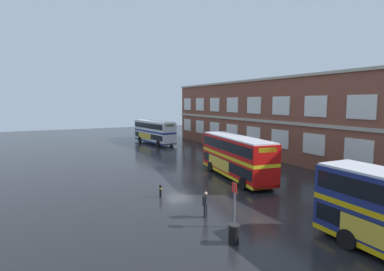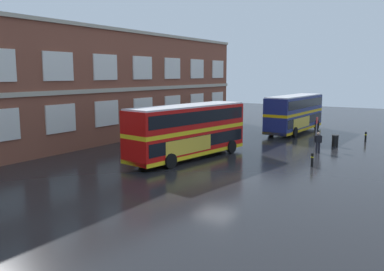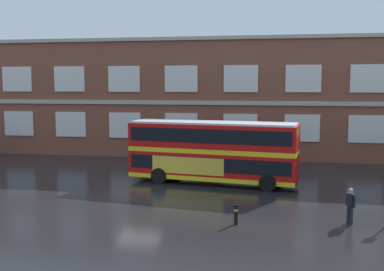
{
  "view_description": "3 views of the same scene",
  "coord_description": "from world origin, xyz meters",
  "px_view_note": "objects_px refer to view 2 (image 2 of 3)",
  "views": [
    {
      "loc": [
        27.5,
        -12.64,
        7.44
      ],
      "look_at": [
        0.54,
        1.27,
        4.04
      ],
      "focal_mm": 28.13,
      "sensor_mm": 36.0,
      "label": 1
    },
    {
      "loc": [
        -21.68,
        -12.07,
        6.39
      ],
      "look_at": [
        2.12,
        3.11,
        2.08
      ],
      "focal_mm": 37.91,
      "sensor_mm": 36.0,
      "label": 2
    },
    {
      "loc": [
        7.63,
        -25.3,
        6.53
      ],
      "look_at": [
        3.04,
        0.53,
        3.59
      ],
      "focal_mm": 43.17,
      "sensor_mm": 36.0,
      "label": 3
    }
  ],
  "objects_px": {
    "waiting_passenger": "(318,142)",
    "bus_stand_flag": "(316,129)",
    "safety_bollard_west": "(312,160)",
    "safety_bollard_east": "(366,137)",
    "double_decker_far": "(295,113)",
    "station_litter_bin": "(335,141)",
    "double_decker_middle": "(188,130)"
  },
  "relations": [
    {
      "from": "double_decker_far",
      "to": "safety_bollard_east",
      "type": "distance_m",
      "value": 8.27
    },
    {
      "from": "safety_bollard_west",
      "to": "bus_stand_flag",
      "type": "bearing_deg",
      "value": 13.82
    },
    {
      "from": "bus_stand_flag",
      "to": "waiting_passenger",
      "type": "bearing_deg",
      "value": -160.4
    },
    {
      "from": "double_decker_middle",
      "to": "safety_bollard_east",
      "type": "xyz_separation_m",
      "value": [
        15.43,
        -10.04,
        -1.66
      ]
    },
    {
      "from": "double_decker_middle",
      "to": "safety_bollard_east",
      "type": "distance_m",
      "value": 18.49
    },
    {
      "from": "safety_bollard_west",
      "to": "double_decker_far",
      "type": "bearing_deg",
      "value": 22.62
    },
    {
      "from": "waiting_passenger",
      "to": "bus_stand_flag",
      "type": "bearing_deg",
      "value": 19.6
    },
    {
      "from": "double_decker_middle",
      "to": "double_decker_far",
      "type": "distance_m",
      "value": 17.98
    },
    {
      "from": "double_decker_middle",
      "to": "station_litter_bin",
      "type": "bearing_deg",
      "value": -35.91
    },
    {
      "from": "safety_bollard_west",
      "to": "safety_bollard_east",
      "type": "distance_m",
      "value": 13.23
    },
    {
      "from": "safety_bollard_east",
      "to": "double_decker_middle",
      "type": "bearing_deg",
      "value": 146.95
    },
    {
      "from": "double_decker_far",
      "to": "safety_bollard_west",
      "type": "xyz_separation_m",
      "value": [
        -15.56,
        -6.48,
        -1.66
      ]
    },
    {
      "from": "double_decker_middle",
      "to": "safety_bollard_east",
      "type": "bearing_deg",
      "value": -33.05
    },
    {
      "from": "station_litter_bin",
      "to": "safety_bollard_west",
      "type": "xyz_separation_m",
      "value": [
        -9.06,
        -0.59,
        -0.03
      ]
    },
    {
      "from": "double_decker_far",
      "to": "station_litter_bin",
      "type": "distance_m",
      "value": 8.93
    },
    {
      "from": "station_litter_bin",
      "to": "waiting_passenger",
      "type": "bearing_deg",
      "value": 172.92
    },
    {
      "from": "double_decker_middle",
      "to": "waiting_passenger",
      "type": "xyz_separation_m",
      "value": [
        7.52,
        -7.73,
        -1.22
      ]
    },
    {
      "from": "double_decker_middle",
      "to": "waiting_passenger",
      "type": "distance_m",
      "value": 10.85
    },
    {
      "from": "waiting_passenger",
      "to": "safety_bollard_east",
      "type": "xyz_separation_m",
      "value": [
        7.91,
        -2.32,
        -0.44
      ]
    },
    {
      "from": "safety_bollard_east",
      "to": "waiting_passenger",
      "type": "bearing_deg",
      "value": 163.68
    },
    {
      "from": "bus_stand_flag",
      "to": "safety_bollard_west",
      "type": "xyz_separation_m",
      "value": [
        -7.37,
        -1.81,
        -1.14
      ]
    },
    {
      "from": "double_decker_far",
      "to": "double_decker_middle",
      "type": "bearing_deg",
      "value": 172.64
    },
    {
      "from": "bus_stand_flag",
      "to": "station_litter_bin",
      "type": "height_order",
      "value": "bus_stand_flag"
    },
    {
      "from": "bus_stand_flag",
      "to": "safety_bollard_east",
      "type": "bearing_deg",
      "value": -27.86
    },
    {
      "from": "double_decker_far",
      "to": "safety_bollard_east",
      "type": "height_order",
      "value": "double_decker_far"
    },
    {
      "from": "double_decker_middle",
      "to": "waiting_passenger",
      "type": "height_order",
      "value": "double_decker_middle"
    },
    {
      "from": "waiting_passenger",
      "to": "station_litter_bin",
      "type": "bearing_deg",
      "value": -7.08
    },
    {
      "from": "bus_stand_flag",
      "to": "station_litter_bin",
      "type": "xyz_separation_m",
      "value": [
        1.69,
        -1.22,
        -1.12
      ]
    },
    {
      "from": "station_litter_bin",
      "to": "double_decker_middle",
      "type": "bearing_deg",
      "value": 144.09
    },
    {
      "from": "station_litter_bin",
      "to": "safety_bollard_east",
      "type": "relative_size",
      "value": 1.08
    },
    {
      "from": "double_decker_middle",
      "to": "double_decker_far",
      "type": "xyz_separation_m",
      "value": [
        17.83,
        -2.3,
        0.0
      ]
    },
    {
      "from": "double_decker_middle",
      "to": "double_decker_far",
      "type": "height_order",
      "value": "same"
    }
  ]
}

